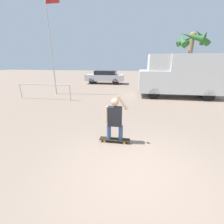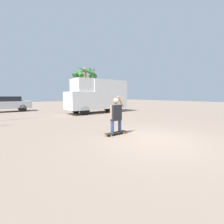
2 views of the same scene
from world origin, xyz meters
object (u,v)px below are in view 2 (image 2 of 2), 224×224
object	(u,v)px
person_skateboarder	(116,113)
parked_car_silver	(5,104)
skateboard	(116,133)
camper_van	(98,95)
palm_tree_near_van	(85,75)

from	to	relation	value
person_skateboarder	parked_car_silver	distance (m)	13.83
skateboard	person_skateboarder	bearing A→B (deg)	-180.00
person_skateboarder	camper_van	world-z (taller)	camper_van
skateboard	camper_van	size ratio (longest dim) A/B	0.18
palm_tree_near_van	skateboard	bearing A→B (deg)	-113.56
parked_car_silver	palm_tree_near_van	world-z (taller)	palm_tree_near_van
skateboard	person_skateboarder	distance (m)	0.82
palm_tree_near_van	camper_van	bearing A→B (deg)	-109.42
person_skateboarder	palm_tree_near_van	size ratio (longest dim) A/B	0.26
person_skateboarder	palm_tree_near_van	bearing A→B (deg)	66.43
skateboard	palm_tree_near_van	bearing A→B (deg)	66.44
skateboard	camper_van	world-z (taller)	camper_van
person_skateboarder	parked_car_silver	bearing A→B (deg)	103.08
person_skateboarder	palm_tree_near_van	xyz separation A→B (m)	(6.57, 15.07, 3.73)
camper_van	parked_car_silver	xyz separation A→B (m)	(-6.97, 6.15, -0.84)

